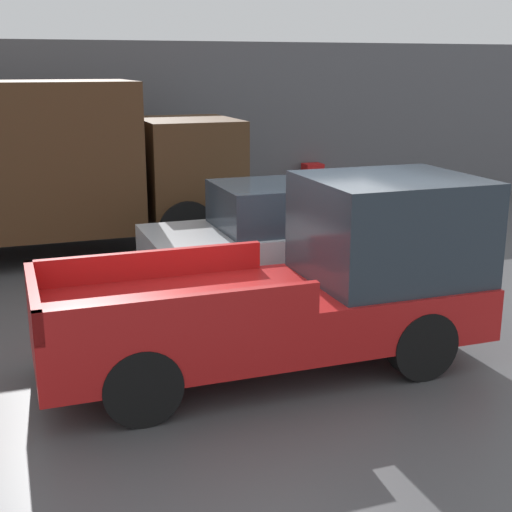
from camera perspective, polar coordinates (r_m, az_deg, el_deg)
The scene contains 6 objects.
ground_plane at distance 9.12m, azimuth 4.84°, elevation -7.30°, with size 60.00×60.00×0.00m, color #4C4C4F.
building_wall at distance 16.65m, azimuth -7.36°, elevation 9.85°, with size 28.00×0.15×3.98m.
pickup_truck at distance 8.35m, azimuth 4.36°, elevation -2.04°, with size 5.15×1.93×2.19m.
car at distance 11.09m, azimuth 2.63°, elevation 1.53°, with size 4.38×1.84×1.72m.
delivery_truck at distance 13.53m, azimuth -19.66°, elevation 6.94°, with size 8.05×2.34×3.19m.
newspaper_box at distance 17.64m, azimuth 4.53°, elevation 5.56°, with size 0.45×0.40×1.13m.
Camera 1 is at (-3.54, -7.66, 3.46)m, focal length 50.00 mm.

